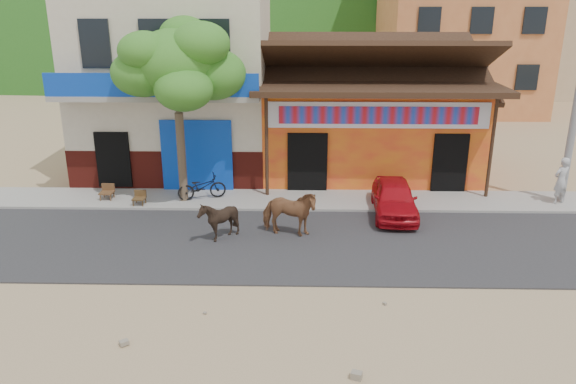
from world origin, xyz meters
name	(u,v)px	position (x,y,z in m)	size (l,w,h in m)	color
ground	(326,287)	(0.00, 0.00, 0.00)	(120.00, 120.00, 0.00)	#9E825B
road	(322,244)	(0.00, 2.50, 0.02)	(60.00, 5.00, 0.04)	#28282B
sidewalk	(319,201)	(0.00, 6.00, 0.06)	(60.00, 2.00, 0.12)	gray
dance_club	(367,126)	(2.00, 10.00, 1.80)	(8.00, 6.00, 3.60)	orange
cafe_building	(178,82)	(-5.50, 10.00, 3.50)	(7.00, 6.00, 7.00)	beige
apartment_front	(460,9)	(9.00, 24.00, 6.00)	(9.00, 9.00, 12.00)	#CC723F
apartment_rear	(563,22)	(18.00, 30.00, 5.00)	(8.00, 8.00, 10.00)	tan
tree	(179,113)	(-4.60, 5.80, 3.12)	(3.00, 3.00, 6.00)	#2D721E
cow_tan	(289,213)	(-0.97, 3.05, 0.74)	(0.76, 1.67, 1.41)	brown
cow_dark	(219,220)	(-2.97, 2.71, 0.64)	(0.98, 1.10, 1.21)	black
red_car	(394,198)	(2.36, 4.80, 0.60)	(1.32, 3.29, 1.12)	#B60D17
scooter	(202,187)	(-4.00, 5.91, 0.55)	(0.57, 1.65, 0.87)	black
pedestrian	(561,180)	(8.00, 5.78, 0.91)	(0.58, 0.38, 1.59)	#BABABA
cafe_chair_left	(106,186)	(-7.25, 5.82, 0.59)	(0.44, 0.44, 0.94)	#51321B
cafe_chair_right	(139,192)	(-6.00, 5.30, 0.55)	(0.40, 0.40, 0.86)	#473117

